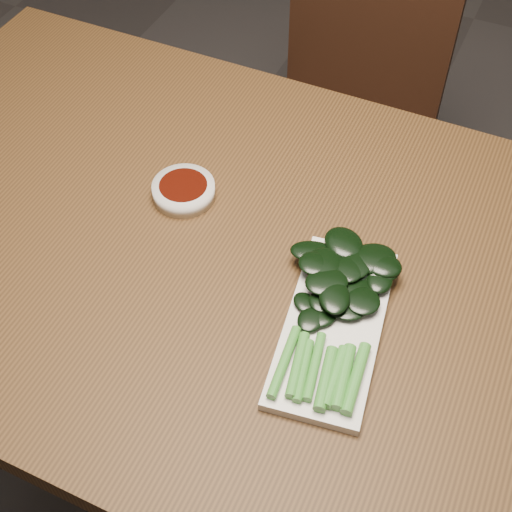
% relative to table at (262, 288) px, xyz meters
% --- Properties ---
extents(ground, '(6.00, 6.00, 0.00)m').
position_rel_table_xyz_m(ground, '(0.00, 0.00, -0.68)').
color(ground, '#2E2C2C').
rests_on(ground, ground).
extents(table, '(1.40, 0.80, 0.75)m').
position_rel_table_xyz_m(table, '(0.00, 0.00, 0.00)').
color(table, '#3F2812').
rests_on(table, ground).
extents(chair_far, '(0.38, 0.38, 0.89)m').
position_rel_table_xyz_m(chair_far, '(-0.09, 0.69, -0.19)').
color(chair_far, black).
rests_on(chair_far, ground).
extents(sauce_bowl, '(0.10, 0.10, 0.03)m').
position_rel_table_xyz_m(sauce_bowl, '(-0.16, 0.06, 0.08)').
color(sauce_bowl, silver).
rests_on(sauce_bowl, table).
extents(serving_plate, '(0.16, 0.29, 0.01)m').
position_rel_table_xyz_m(serving_plate, '(0.13, -0.07, 0.08)').
color(serving_plate, silver).
rests_on(serving_plate, table).
extents(gai_lan, '(0.17, 0.30, 0.02)m').
position_rel_table_xyz_m(gai_lan, '(0.13, -0.03, 0.10)').
color(gai_lan, '#3E892F').
rests_on(gai_lan, serving_plate).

